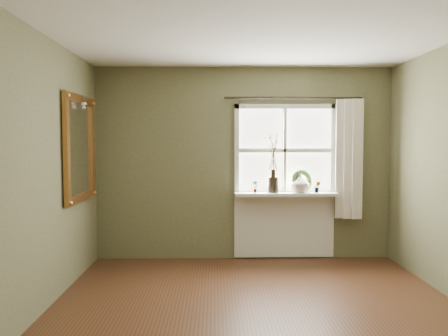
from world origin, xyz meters
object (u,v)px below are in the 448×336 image
dark_jug (273,185)px  gilt_mirror (80,148)px  cream_vase (300,183)px  wreath (302,183)px

dark_jug → gilt_mirror: 2.49m
dark_jug → cream_vase: bearing=0.0°
cream_vase → wreath: size_ratio=0.83×
gilt_mirror → dark_jug: bearing=16.0°
dark_jug → cream_vase: cream_vase is taller
dark_jug → gilt_mirror: gilt_mirror is taller
dark_jug → cream_vase: size_ratio=0.82×
dark_jug → wreath: bearing=5.8°
wreath → gilt_mirror: bearing=171.0°
wreath → cream_vase: bearing=-153.2°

